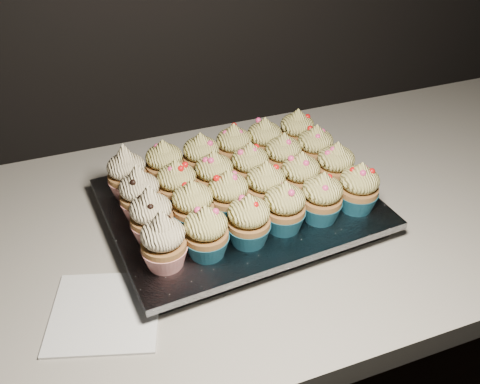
# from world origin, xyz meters

# --- Properties ---
(worktop) EXTENTS (2.44, 0.64, 0.04)m
(worktop) POSITION_xyz_m (0.00, 1.70, 0.88)
(worktop) COLOR beige
(worktop) RESTS_ON cabinet
(napkin) EXTENTS (0.18, 0.18, 0.00)m
(napkin) POSITION_xyz_m (-0.22, 1.57, 0.90)
(napkin) COLOR white
(napkin) RESTS_ON worktop
(baking_tray) EXTENTS (0.40, 0.32, 0.02)m
(baking_tray) POSITION_xyz_m (0.02, 1.69, 0.91)
(baking_tray) COLOR black
(baking_tray) RESTS_ON worktop
(foil_lining) EXTENTS (0.43, 0.35, 0.01)m
(foil_lining) POSITION_xyz_m (0.02, 1.69, 0.93)
(foil_lining) COLOR silver
(foil_lining) RESTS_ON baking_tray
(cupcake_0) EXTENTS (0.06, 0.06, 0.10)m
(cupcake_0) POSITION_xyz_m (-0.13, 1.59, 0.97)
(cupcake_0) COLOR red
(cupcake_0) RESTS_ON foil_lining
(cupcake_1) EXTENTS (0.06, 0.06, 0.08)m
(cupcake_1) POSITION_xyz_m (-0.07, 1.59, 0.97)
(cupcake_1) COLOR #17566D
(cupcake_1) RESTS_ON foil_lining
(cupcake_2) EXTENTS (0.06, 0.06, 0.08)m
(cupcake_2) POSITION_xyz_m (-0.00, 1.60, 0.97)
(cupcake_2) COLOR #17566D
(cupcake_2) RESTS_ON foil_lining
(cupcake_3) EXTENTS (0.06, 0.06, 0.08)m
(cupcake_3) POSITION_xyz_m (0.06, 1.61, 0.97)
(cupcake_3) COLOR #17566D
(cupcake_3) RESTS_ON foil_lining
(cupcake_4) EXTENTS (0.06, 0.06, 0.08)m
(cupcake_4) POSITION_xyz_m (0.12, 1.61, 0.97)
(cupcake_4) COLOR #17566D
(cupcake_4) RESTS_ON foil_lining
(cupcake_5) EXTENTS (0.06, 0.06, 0.08)m
(cupcake_5) POSITION_xyz_m (0.18, 1.61, 0.97)
(cupcake_5) COLOR #17566D
(cupcake_5) RESTS_ON foil_lining
(cupcake_6) EXTENTS (0.06, 0.06, 0.10)m
(cupcake_6) POSITION_xyz_m (-0.13, 1.65, 0.97)
(cupcake_6) COLOR red
(cupcake_6) RESTS_ON foil_lining
(cupcake_7) EXTENTS (0.06, 0.06, 0.08)m
(cupcake_7) POSITION_xyz_m (-0.07, 1.66, 0.97)
(cupcake_7) COLOR #17566D
(cupcake_7) RESTS_ON foil_lining
(cupcake_8) EXTENTS (0.06, 0.06, 0.08)m
(cupcake_8) POSITION_xyz_m (-0.01, 1.66, 0.97)
(cupcake_8) COLOR #17566D
(cupcake_8) RESTS_ON foil_lining
(cupcake_9) EXTENTS (0.06, 0.06, 0.08)m
(cupcake_9) POSITION_xyz_m (0.05, 1.67, 0.97)
(cupcake_9) COLOR #17566D
(cupcake_9) RESTS_ON foil_lining
(cupcake_10) EXTENTS (0.06, 0.06, 0.08)m
(cupcake_10) POSITION_xyz_m (0.11, 1.67, 0.97)
(cupcake_10) COLOR #17566D
(cupcake_10) RESTS_ON foil_lining
(cupcake_11) EXTENTS (0.06, 0.06, 0.08)m
(cupcake_11) POSITION_xyz_m (0.18, 1.68, 0.97)
(cupcake_11) COLOR #17566D
(cupcake_11) RESTS_ON foil_lining
(cupcake_12) EXTENTS (0.06, 0.06, 0.10)m
(cupcake_12) POSITION_xyz_m (-0.13, 1.71, 0.97)
(cupcake_12) COLOR red
(cupcake_12) RESTS_ON foil_lining
(cupcake_13) EXTENTS (0.06, 0.06, 0.08)m
(cupcake_13) POSITION_xyz_m (-0.07, 1.72, 0.97)
(cupcake_13) COLOR #17566D
(cupcake_13) RESTS_ON foil_lining
(cupcake_14) EXTENTS (0.06, 0.06, 0.08)m
(cupcake_14) POSITION_xyz_m (-0.01, 1.72, 0.97)
(cupcake_14) COLOR #17566D
(cupcake_14) RESTS_ON foil_lining
(cupcake_15) EXTENTS (0.06, 0.06, 0.08)m
(cupcake_15) POSITION_xyz_m (0.05, 1.73, 0.97)
(cupcake_15) COLOR #17566D
(cupcake_15) RESTS_ON foil_lining
(cupcake_16) EXTENTS (0.06, 0.06, 0.08)m
(cupcake_16) POSITION_xyz_m (0.11, 1.73, 0.97)
(cupcake_16) COLOR #17566D
(cupcake_16) RESTS_ON foil_lining
(cupcake_17) EXTENTS (0.06, 0.06, 0.08)m
(cupcake_17) POSITION_xyz_m (0.17, 1.74, 0.97)
(cupcake_17) COLOR #17566D
(cupcake_17) RESTS_ON foil_lining
(cupcake_18) EXTENTS (0.06, 0.06, 0.10)m
(cupcake_18) POSITION_xyz_m (-0.14, 1.77, 0.97)
(cupcake_18) COLOR red
(cupcake_18) RESTS_ON foil_lining
(cupcake_19) EXTENTS (0.06, 0.06, 0.08)m
(cupcake_19) POSITION_xyz_m (-0.08, 1.78, 0.97)
(cupcake_19) COLOR #17566D
(cupcake_19) RESTS_ON foil_lining
(cupcake_20) EXTENTS (0.06, 0.06, 0.08)m
(cupcake_20) POSITION_xyz_m (-0.02, 1.78, 0.97)
(cupcake_20) COLOR #17566D
(cupcake_20) RESTS_ON foil_lining
(cupcake_21) EXTENTS (0.06, 0.06, 0.08)m
(cupcake_21) POSITION_xyz_m (0.05, 1.79, 0.97)
(cupcake_21) COLOR #17566D
(cupcake_21) RESTS_ON foil_lining
(cupcake_22) EXTENTS (0.06, 0.06, 0.08)m
(cupcake_22) POSITION_xyz_m (0.10, 1.79, 0.97)
(cupcake_22) COLOR #17566D
(cupcake_22) RESTS_ON foil_lining
(cupcake_23) EXTENTS (0.06, 0.06, 0.08)m
(cupcake_23) POSITION_xyz_m (0.17, 1.80, 0.97)
(cupcake_23) COLOR #17566D
(cupcake_23) RESTS_ON foil_lining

